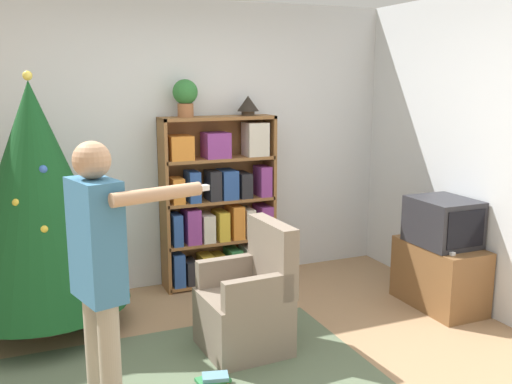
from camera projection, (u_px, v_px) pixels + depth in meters
The scene contains 12 objects.
wall_back at pixel (164, 146), 5.19m from camera, with size 8.00×0.10×2.60m.
bookshelf at pixel (220, 207), 5.28m from camera, with size 1.06×0.28×1.57m.
tv_stand at pixel (439, 275), 4.82m from camera, with size 0.43×0.77×0.55m.
television at pixel (443, 222), 4.72m from camera, with size 0.44×0.53×0.39m.
game_remote at pixel (448, 252), 4.50m from camera, with size 0.04×0.12×0.02m.
christmas_tree at pixel (37, 196), 4.21m from camera, with size 1.29×1.29×1.96m.
armchair at pixel (249, 306), 4.04m from camera, with size 0.60×0.59×0.92m.
standing_person at pixel (100, 271), 2.86m from camera, with size 0.70×0.45×1.62m.
potted_plant at pixel (185, 95), 4.97m from camera, with size 0.22×0.22×0.33m.
table_lamp at pixel (248, 104), 5.22m from camera, with size 0.20×0.20×0.18m.
book_pile_near_tree at pixel (105, 326), 4.31m from camera, with size 0.18×0.16×0.13m.
book_pile_by_chair at pixel (214, 381), 3.59m from camera, with size 0.21×0.16×0.08m.
Camera 1 is at (-1.24, -3.06, 1.91)m, focal length 40.00 mm.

